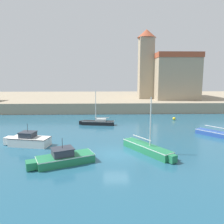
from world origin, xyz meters
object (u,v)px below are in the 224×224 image
object	(u,v)px
sailboat_blue_3	(222,135)
church	(167,75)
motorboat_white_4	(28,140)
sailboat_green_0	(147,148)
motorboat_green_1	(63,158)
mooring_buoy	(174,119)
sailboat_black_2	(98,122)

from	to	relation	value
sailboat_blue_3	church	distance (m)	32.41
motorboat_white_4	sailboat_green_0	bearing A→B (deg)	-12.28
motorboat_green_1	sailboat_blue_3	world-z (taller)	sailboat_blue_3
motorboat_green_1	mooring_buoy	world-z (taller)	motorboat_green_1
sailboat_blue_3	sailboat_green_0	bearing A→B (deg)	-152.70
sailboat_black_2	sailboat_blue_3	size ratio (longest dim) A/B	0.94
sailboat_green_0	motorboat_green_1	distance (m)	8.23
motorboat_green_1	motorboat_white_4	size ratio (longest dim) A/B	1.10
sailboat_green_0	motorboat_white_4	size ratio (longest dim) A/B	1.17
motorboat_green_1	motorboat_white_4	distance (m)	7.14
sailboat_green_0	motorboat_green_1	bearing A→B (deg)	-162.02
mooring_buoy	church	xyz separation A→B (m)	(4.12, 19.94, 7.82)
sailboat_blue_3	motorboat_green_1	bearing A→B (deg)	-156.55
sailboat_blue_3	motorboat_white_4	bearing A→B (deg)	-173.51
sailboat_black_2	church	distance (m)	30.32
motorboat_green_1	motorboat_white_4	bearing A→B (deg)	132.19
sailboat_black_2	mooring_buoy	xyz separation A→B (m)	(13.38, 3.61, -0.15)
mooring_buoy	motorboat_white_4	bearing A→B (deg)	-145.66
motorboat_white_4	church	xyz separation A→B (m)	(24.78, 34.05, 7.48)
sailboat_black_2	sailboat_green_0	bearing A→B (deg)	-68.01
sailboat_blue_3	mooring_buoy	distance (m)	11.73
sailboat_black_2	church	bearing A→B (deg)	53.37
sailboat_black_2	motorboat_green_1	bearing A→B (deg)	-98.92
sailboat_black_2	motorboat_white_4	xyz separation A→B (m)	(-7.28, -10.51, 0.18)
motorboat_green_1	mooring_buoy	size ratio (longest dim) A/B	10.86
sailboat_black_2	church	world-z (taller)	church
motorboat_green_1	church	world-z (taller)	church
sailboat_green_0	motorboat_white_4	xyz separation A→B (m)	(-12.63, 2.75, 0.16)
sailboat_blue_3	motorboat_white_4	world-z (taller)	sailboat_blue_3
sailboat_black_2	church	size ratio (longest dim) A/B	0.32
sailboat_green_0	church	bearing A→B (deg)	71.73
sailboat_blue_3	church	xyz separation A→B (m)	(1.74, 31.43, 7.72)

